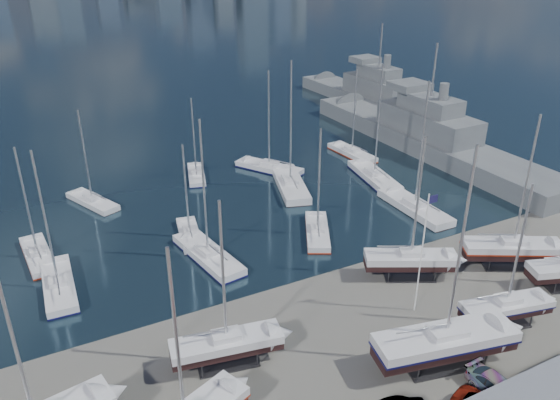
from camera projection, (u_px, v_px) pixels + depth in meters
ground at (389, 328)px, 47.43m from camera, size 1400.00×1400.00×0.00m
water at (36, 4)px, 296.30m from camera, size 1400.00×600.00×0.40m
sailboat_cradle_2 at (227, 344)px, 42.58m from camera, size 9.05×3.91×14.43m
sailboat_cradle_3 at (445, 341)px, 42.54m from camera, size 11.96×5.53×18.46m
sailboat_cradle_4 at (411, 260)px, 53.85m from camera, size 9.17×6.37×14.82m
sailboat_cradle_5 at (506, 307)px, 47.02m from camera, size 8.54×4.01×13.52m
sailboat_cradle_6 at (512, 248)px, 55.67m from camera, size 10.16×7.26×16.20m
sailboat_moored_0 at (59, 286)px, 52.64m from camera, size 3.25×10.10×14.93m
sailboat_moored_1 at (38, 256)px, 57.70m from camera, size 3.08×8.93×13.12m
sailboat_moored_2 at (93, 202)px, 69.64m from camera, size 5.55×8.87×13.00m
sailboat_moored_3 at (208, 257)px, 57.64m from camera, size 4.65×11.10×16.09m
sailboat_moored_4 at (190, 235)px, 61.83m from camera, size 3.66×8.01×11.68m
sailboat_moored_5 at (196, 175)px, 77.71m from camera, size 4.44×8.35×12.02m
sailboat_moored_6 at (317, 233)px, 62.41m from camera, size 6.38×9.03×13.31m
sailboat_moored_7 at (290, 186)px, 74.27m from camera, size 6.75×12.42×18.06m
sailboat_moored_8 at (269, 169)px, 79.94m from camera, size 7.79×10.26×15.34m
sailboat_moored_9 at (414, 209)px, 67.88m from camera, size 3.31×11.36×17.09m
sailboat_moored_10 at (374, 178)px, 76.85m from camera, size 5.05×11.72×16.96m
sailboat_moored_11 at (352, 154)px, 85.65m from camera, size 3.39×9.68×14.21m
naval_ship_east at (426, 139)px, 87.66m from camera, size 9.00×51.16×18.59m
naval_ship_west at (376, 100)px, 109.53m from camera, size 9.17×44.84×18.01m
car_d at (499, 389)px, 39.95m from camera, size 2.44×5.39×1.53m
flagpole at (423, 246)px, 46.93m from camera, size 1.03×0.12×11.69m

